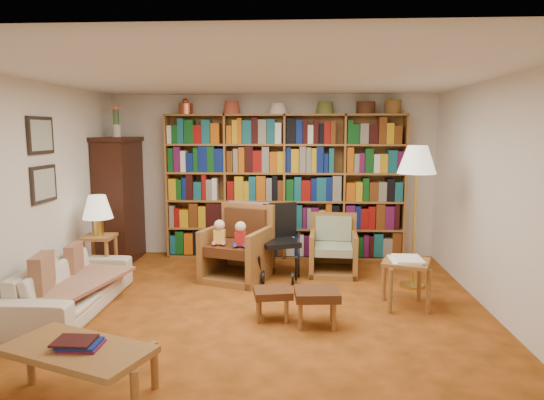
# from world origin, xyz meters

# --- Properties ---
(floor) EXTENTS (5.00, 5.00, 0.00)m
(floor) POSITION_xyz_m (0.00, 0.00, 0.00)
(floor) COLOR #B5541B
(floor) RESTS_ON ground
(ceiling) EXTENTS (5.00, 5.00, 0.00)m
(ceiling) POSITION_xyz_m (0.00, 0.00, 2.50)
(ceiling) COLOR silver
(ceiling) RESTS_ON wall_back
(wall_back) EXTENTS (5.00, 0.00, 5.00)m
(wall_back) POSITION_xyz_m (0.00, 2.50, 1.25)
(wall_back) COLOR silver
(wall_back) RESTS_ON floor
(wall_front) EXTENTS (5.00, 0.00, 5.00)m
(wall_front) POSITION_xyz_m (0.00, -2.50, 1.25)
(wall_front) COLOR silver
(wall_front) RESTS_ON floor
(wall_left) EXTENTS (0.00, 5.00, 5.00)m
(wall_left) POSITION_xyz_m (-2.50, 0.00, 1.25)
(wall_left) COLOR silver
(wall_left) RESTS_ON floor
(wall_right) EXTENTS (0.00, 5.00, 5.00)m
(wall_right) POSITION_xyz_m (2.50, 0.00, 1.25)
(wall_right) COLOR silver
(wall_right) RESTS_ON floor
(bookshelf) EXTENTS (3.60, 0.30, 2.42)m
(bookshelf) POSITION_xyz_m (0.20, 2.33, 1.17)
(bookshelf) COLOR olive
(bookshelf) RESTS_ON floor
(curio_cabinet) EXTENTS (0.50, 0.95, 2.40)m
(curio_cabinet) POSITION_xyz_m (-2.25, 2.00, 0.95)
(curio_cabinet) COLOR #33180D
(curio_cabinet) RESTS_ON floor
(framed_pictures) EXTENTS (0.03, 0.52, 0.97)m
(framed_pictures) POSITION_xyz_m (-2.48, 0.30, 1.62)
(framed_pictures) COLOR black
(framed_pictures) RESTS_ON wall_left
(sofa) EXTENTS (1.85, 0.74, 0.54)m
(sofa) POSITION_xyz_m (-2.05, -0.04, 0.27)
(sofa) COLOR beige
(sofa) RESTS_ON floor
(sofa_throw) EXTENTS (0.94, 1.41, 0.04)m
(sofa_throw) POSITION_xyz_m (-2.00, -0.04, 0.30)
(sofa_throw) COLOR beige
(sofa_throw) RESTS_ON sofa
(cushion_left) EXTENTS (0.16, 0.37, 0.36)m
(cushion_left) POSITION_xyz_m (-2.18, 0.31, 0.45)
(cushion_left) COLOR maroon
(cushion_left) RESTS_ON sofa
(cushion_right) EXTENTS (0.20, 0.43, 0.41)m
(cushion_right) POSITION_xyz_m (-2.18, -0.39, 0.45)
(cushion_right) COLOR maroon
(cushion_right) RESTS_ON sofa
(side_table_lamp) EXTENTS (0.40, 0.40, 0.61)m
(side_table_lamp) POSITION_xyz_m (-2.15, 0.95, 0.44)
(side_table_lamp) COLOR olive
(side_table_lamp) RESTS_ON floor
(table_lamp) EXTENTS (0.38, 0.38, 0.52)m
(table_lamp) POSITION_xyz_m (-2.15, 0.95, 0.97)
(table_lamp) COLOR gold
(table_lamp) RESTS_ON side_table_lamp
(armchair_leather) EXTENTS (1.02, 1.02, 0.98)m
(armchair_leather) POSITION_xyz_m (-0.39, 1.27, 0.40)
(armchair_leather) COLOR olive
(armchair_leather) RESTS_ON floor
(armchair_sage) EXTENTS (0.68, 0.71, 0.80)m
(armchair_sage) POSITION_xyz_m (0.90, 1.56, 0.31)
(armchair_sage) COLOR olive
(armchair_sage) RESTS_ON floor
(wheelchair) EXTENTS (0.61, 0.78, 0.97)m
(wheelchair) POSITION_xyz_m (0.16, 1.36, 0.44)
(wheelchair) COLOR black
(wheelchair) RESTS_ON floor
(floor_lamp) EXTENTS (0.47, 0.47, 1.77)m
(floor_lamp) POSITION_xyz_m (1.86, 0.97, 1.53)
(floor_lamp) COLOR gold
(floor_lamp) RESTS_ON floor
(side_table_papers) EXTENTS (0.61, 0.61, 0.56)m
(side_table_papers) POSITION_xyz_m (1.61, 0.24, 0.44)
(side_table_papers) COLOR olive
(side_table_papers) RESTS_ON floor
(footstool_a) EXTENTS (0.44, 0.39, 0.33)m
(footstool_a) POSITION_xyz_m (0.16, -0.20, 0.27)
(footstool_a) COLOR #542C16
(footstool_a) RESTS_ON floor
(footstool_b) EXTENTS (0.47, 0.41, 0.37)m
(footstool_b) POSITION_xyz_m (0.61, -0.33, 0.30)
(footstool_b) COLOR #542C16
(footstool_b) RESTS_ON floor
(coffee_table) EXTENTS (1.18, 0.88, 0.47)m
(coffee_table) POSITION_xyz_m (-1.15, -1.83, 0.37)
(coffee_table) COLOR olive
(coffee_table) RESTS_ON floor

